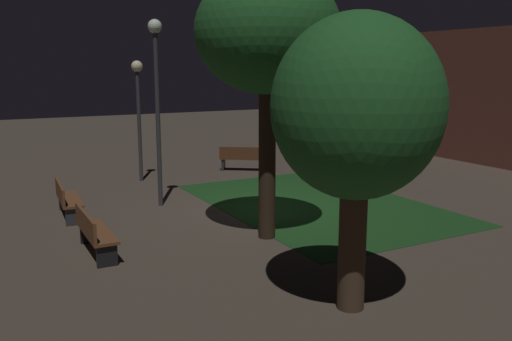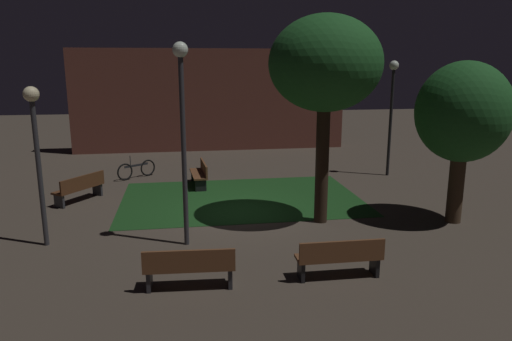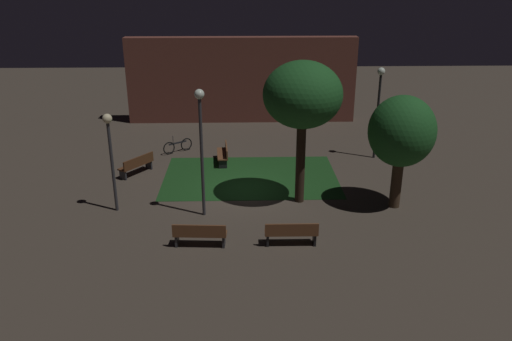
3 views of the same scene
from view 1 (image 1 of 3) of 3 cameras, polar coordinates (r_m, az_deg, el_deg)
ground_plane at (r=14.49m, az=1.33°, el=-3.91°), size 60.00×60.00×0.00m
grass_lawn at (r=14.98m, az=6.39°, el=-3.46°), size 7.81×5.18×0.01m
bench_path_side at (r=14.24m, az=-19.28°, el=-2.79°), size 1.83×0.59×0.88m
bench_front_right at (r=11.29m, az=-16.71°, el=-6.12°), size 1.80×0.49×0.88m
bench_back_row at (r=16.96m, az=9.25°, el=-0.20°), size 0.60×1.83×0.88m
bench_front_left at (r=19.47m, az=-1.18°, el=1.35°), size 1.44×1.74×0.88m
tree_tall_center at (r=8.06m, az=10.54°, el=6.26°), size 2.53×2.53×4.47m
tree_lawn_side at (r=11.48m, az=1.22°, el=14.09°), size 3.02×3.02×5.67m
lamp_post_path_center at (r=17.91m, az=-12.25°, el=7.41°), size 0.36×0.36×3.88m
lamp_post_plaza_west at (r=14.47m, az=-10.37°, el=9.06°), size 0.36×0.36×4.88m
bicycle at (r=19.82m, az=8.64°, el=1.00°), size 1.38×1.06×0.93m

